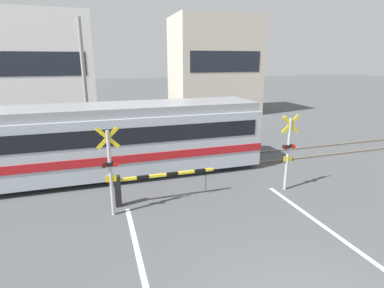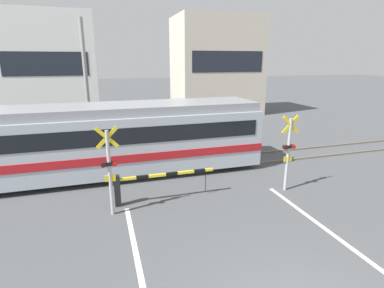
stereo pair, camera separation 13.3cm
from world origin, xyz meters
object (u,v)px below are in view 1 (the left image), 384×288
object	(u,v)px
crossing_signal_right	(288,150)
pedestrian	(163,124)
crossing_barrier_far	(202,134)
crossing_barrier_near	(143,183)
commuter_train	(57,142)
crossing_signal_left	(110,168)

from	to	relation	value
crossing_signal_right	pedestrian	world-z (taller)	crossing_signal_right
crossing_barrier_far	crossing_signal_right	distance (m)	6.47
crossing_barrier_near	crossing_signal_right	distance (m)	5.32
pedestrian	commuter_train	bearing A→B (deg)	-137.82
crossing_barrier_near	crossing_signal_right	world-z (taller)	crossing_signal_right
commuter_train	crossing_signal_right	world-z (taller)	commuter_train
commuter_train	crossing_signal_left	distance (m)	4.04
commuter_train	crossing_barrier_far	distance (m)	7.62
crossing_barrier_near	crossing_signal_right	size ratio (longest dim) A/B	1.22
commuter_train	crossing_signal_left	size ratio (longest dim) A/B	5.85
pedestrian	crossing_barrier_far	bearing A→B (deg)	-50.10
commuter_train	crossing_signal_left	xyz separation A→B (m)	(1.83, -3.61, -0.03)
crossing_barrier_near	crossing_barrier_far	world-z (taller)	same
commuter_train	crossing_barrier_near	world-z (taller)	commuter_train
crossing_barrier_far	crossing_signal_right	xyz separation A→B (m)	(1.05, -6.33, 0.84)
crossing_barrier_near	crossing_barrier_far	distance (m)	7.15
crossing_signal_right	crossing_signal_left	bearing A→B (deg)	180.00
commuter_train	crossing_barrier_far	bearing A→B (deg)	21.09
commuter_train	crossing_barrier_far	xyz separation A→B (m)	(7.06, 2.72, -0.86)
crossing_barrier_near	crossing_barrier_far	bearing A→B (deg)	54.19
crossing_barrier_far	crossing_signal_left	world-z (taller)	crossing_signal_left
crossing_barrier_near	crossing_signal_left	bearing A→B (deg)	-153.05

